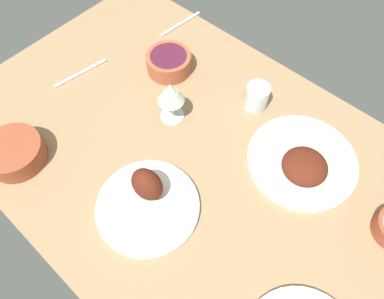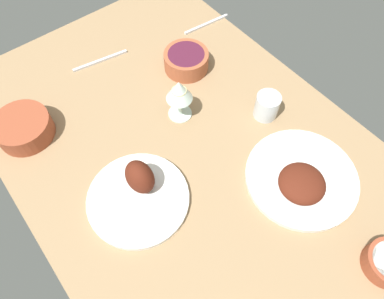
# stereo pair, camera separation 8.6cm
# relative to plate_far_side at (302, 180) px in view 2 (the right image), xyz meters

# --- Properties ---
(dining_table) EXTENTS (1.40, 0.90, 0.04)m
(dining_table) POSITION_rel_plate_far_side_xyz_m (0.25, 0.17, -0.04)
(dining_table) COLOR #937551
(dining_table) RESTS_ON ground
(plate_far_side) EXTENTS (0.30, 0.30, 0.07)m
(plate_far_side) POSITION_rel_plate_far_side_xyz_m (0.00, 0.00, 0.00)
(plate_far_side) COLOR silver
(plate_far_side) RESTS_ON dining_table
(plate_near_viewer) EXTENTS (0.26, 0.26, 0.11)m
(plate_near_viewer) POSITION_rel_plate_far_side_xyz_m (0.23, 0.35, 0.01)
(plate_near_viewer) COLOR silver
(plate_near_viewer) RESTS_ON dining_table
(bowl_soup) EXTENTS (0.16, 0.16, 0.06)m
(bowl_soup) POSITION_rel_plate_far_side_xyz_m (0.60, 0.50, 0.01)
(bowl_soup) COLOR brown
(bowl_soup) RESTS_ON dining_table
(bowl_onions) EXTENTS (0.14, 0.14, 0.06)m
(bowl_onions) POSITION_rel_plate_far_side_xyz_m (0.52, -0.02, 0.01)
(bowl_onions) COLOR #A35133
(bowl_onions) RESTS_ON dining_table
(wine_glass) EXTENTS (0.08, 0.08, 0.14)m
(wine_glass) POSITION_rel_plate_far_side_xyz_m (0.38, 0.11, 0.08)
(wine_glass) COLOR silver
(wine_glass) RESTS_ON dining_table
(water_tumbler) EXTENTS (0.07, 0.07, 0.08)m
(water_tumbler) POSITION_rel_plate_far_side_xyz_m (0.22, -0.09, 0.02)
(water_tumbler) COLOR silver
(water_tumbler) RESTS_ON dining_table
(fork_loose) EXTENTS (0.04, 0.19, 0.01)m
(fork_loose) POSITION_rel_plate_far_side_xyz_m (0.72, 0.18, -0.02)
(fork_loose) COLOR silver
(fork_loose) RESTS_ON dining_table
(spoon_loose) EXTENTS (0.03, 0.18, 0.01)m
(spoon_loose) POSITION_rel_plate_far_side_xyz_m (0.64, -0.21, -0.02)
(spoon_loose) COLOR silver
(spoon_loose) RESTS_ON dining_table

